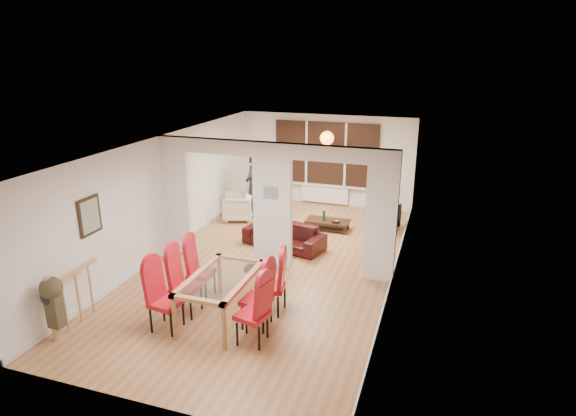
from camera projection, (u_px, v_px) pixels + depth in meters
The scene contains 24 objects.
floor at pixel (273, 264), 10.19m from camera, with size 5.00×9.00×0.01m, color #A77143.
room_walls at pixel (273, 206), 9.78m from camera, with size 5.00×9.00×2.60m, color silver, non-canonical shape.
divider_wall at pixel (273, 206), 9.78m from camera, with size 5.00×0.18×2.60m, color white.
bay_window_blinds at pixel (326, 154), 13.72m from camera, with size 3.00×0.08×1.80m, color black.
radiator at pixel (324, 194), 14.06m from camera, with size 1.40×0.08×0.50m, color white.
pendant_light at pixel (327, 138), 12.40m from camera, with size 0.36×0.36×0.36m, color orange.
stair_newel at pixel (75, 294), 7.80m from camera, with size 0.40×1.20×1.10m, color tan, non-canonical shape.
wall_poster at pixel (90, 216), 8.26m from camera, with size 0.04×0.52×0.67m, color gray.
pillar_photo at pixel (271, 193), 9.60m from camera, with size 0.30×0.03×0.25m, color #4C8CD8.
dining_table at pixel (222, 297), 8.00m from camera, with size 0.94×1.68×0.79m, color #A26A3C, non-canonical shape.
dining_chair_la at pixel (166, 298), 7.65m from camera, with size 0.45×0.45×1.12m, color #AB111B, non-canonical shape.
dining_chair_lb at pixel (185, 283), 8.13m from camera, with size 0.45×0.45×1.12m, color #AB111B, non-canonical shape.
dining_chair_lc at pixel (201, 270), 8.68m from camera, with size 0.43×0.43×1.07m, color #AB111B, non-canonical shape.
dining_chair_ra at pixel (252, 310), 7.31m from camera, with size 0.44×0.44×1.09m, color #AB111B, non-canonical shape.
dining_chair_rb at pixel (256, 296), 7.73m from camera, with size 0.44×0.44×1.10m, color #AB111B, non-canonical shape.
dining_chair_rc at pixel (272, 283), 8.18m from camera, with size 0.44×0.44×1.09m, color #AB111B, non-canonical shape.
sofa at pixel (284, 235), 11.00m from camera, with size 1.88×0.73×0.55m, color black.
armchair at pixel (238, 207), 12.76m from camera, with size 0.77×0.75×0.70m, color beige.
person at pixel (254, 185), 12.82m from camera, with size 0.43×0.65×1.78m, color black.
television at pixel (386, 219), 12.02m from camera, with size 0.13×1.02×0.59m, color black.
coffee_table at pixel (327, 225), 12.12m from camera, with size 1.07×0.54×0.25m, color black, non-canonical shape.
bottle at pixel (324, 215), 12.02m from camera, with size 0.07×0.07×0.27m, color #143F19.
bowl at pixel (336, 221), 11.92m from camera, with size 0.20×0.20×0.05m, color black.
shoes at pixel (251, 269), 9.84m from camera, with size 0.23×0.25×0.10m, color black, non-canonical shape.
Camera 1 is at (3.23, -8.74, 4.31)m, focal length 30.00 mm.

